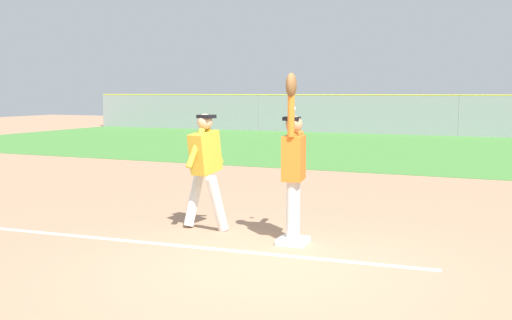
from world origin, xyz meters
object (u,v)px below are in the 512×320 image
(fielder, at_px, (293,160))
(parked_car_red, at_px, (420,118))
(first_base, at_px, (293,241))
(baseball, at_px, (293,109))
(parked_car_blue, at_px, (323,117))
(runner, at_px, (205,163))

(fielder, height_order, parked_car_red, fielder)
(first_base, relative_size, parked_car_red, 0.08)
(baseball, height_order, parked_car_blue, baseball)
(baseball, bearing_deg, runner, -174.04)
(parked_car_blue, relative_size, parked_car_red, 1.01)
(fielder, bearing_deg, parked_car_red, -95.11)
(parked_car_red, bearing_deg, runner, -83.41)
(parked_car_blue, xyz_separation_m, parked_car_red, (5.31, 0.41, 0.00))
(runner, relative_size, baseball, 23.24)
(first_base, relative_size, baseball, 5.14)
(first_base, bearing_deg, runner, 168.90)
(fielder, relative_size, baseball, 30.81)
(first_base, xyz_separation_m, runner, (-1.49, 0.29, 0.96))
(runner, distance_m, parked_car_red, 25.38)
(parked_car_red, bearing_deg, baseball, -80.41)
(baseball, relative_size, parked_car_red, 0.02)
(first_base, height_order, fielder, fielder)
(first_base, bearing_deg, parked_car_red, 94.91)
(baseball, height_order, parked_car_red, baseball)
(runner, bearing_deg, parked_car_blue, 113.18)
(first_base, height_order, baseball, baseball)
(first_base, distance_m, baseball, 1.82)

